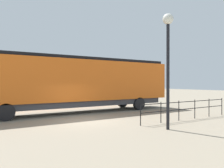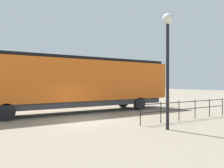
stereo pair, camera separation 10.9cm
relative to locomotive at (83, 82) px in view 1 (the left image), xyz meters
The scene contains 4 objects.
ground_plane 4.79m from the locomotive, 24.70° to the right, with size 120.00×120.00×0.00m, color gray.
locomotive is the anchor object (origin of this frame).
lamp_post 8.62m from the locomotive, ahead, with size 0.54×0.54×5.89m.
platform_fence 8.18m from the locomotive, 31.01° to the left, with size 0.05×7.80×1.25m.
Camera 1 is at (12.64, -5.92, 2.38)m, focal length 35.71 mm.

